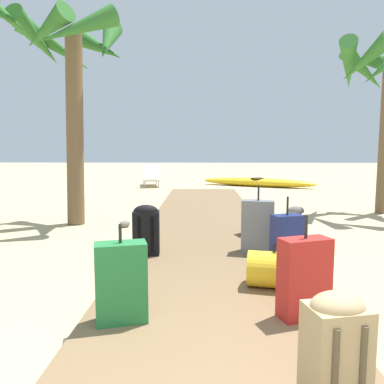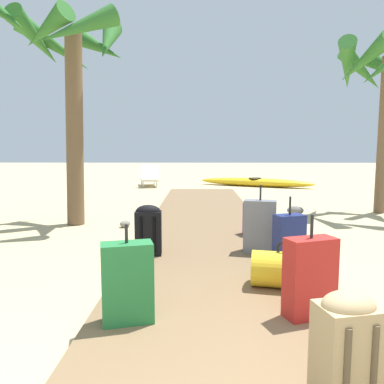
% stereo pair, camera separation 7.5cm
% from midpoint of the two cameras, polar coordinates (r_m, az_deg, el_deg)
% --- Properties ---
extents(ground_plane, '(60.00, 60.00, 0.00)m').
position_cam_midpoint_polar(ground_plane, '(5.65, 1.87, -7.48)').
color(ground_plane, tan).
extents(boardwalk, '(1.98, 10.78, 0.08)m').
position_cam_midpoint_polar(boardwalk, '(6.69, 1.71, -4.88)').
color(boardwalk, brown).
rests_on(boardwalk, ground).
extents(duffel_bag_yellow, '(0.67, 0.46, 0.45)m').
position_cam_midpoint_polar(duffel_bag_yellow, '(3.68, 13.35, -11.43)').
color(duffel_bag_yellow, gold).
rests_on(duffel_bag_yellow, boardwalk).
extents(backpack_black, '(0.33, 0.22, 0.62)m').
position_cam_midpoint_polar(backpack_black, '(4.63, -7.12, -5.56)').
color(backpack_black, black).
rests_on(backpack_black, boardwalk).
extents(backpack_purple, '(0.34, 0.31, 0.54)m').
position_cam_midpoint_polar(backpack_purple, '(5.79, 9.11, -3.55)').
color(backpack_purple, '#6B2D84').
rests_on(backpack_purple, boardwalk).
extents(suitcase_grey, '(0.43, 0.29, 0.85)m').
position_cam_midpoint_polar(suitcase_grey, '(4.79, 9.82, -5.14)').
color(suitcase_grey, slate).
rests_on(suitcase_grey, boardwalk).
extents(suitcase_green, '(0.42, 0.28, 0.75)m').
position_cam_midpoint_polar(suitcase_green, '(2.93, -10.55, -13.39)').
color(suitcase_green, '#237538').
rests_on(suitcase_green, boardwalk).
extents(backpack_tan, '(0.33, 0.29, 0.60)m').
position_cam_midpoint_polar(backpack_tan, '(2.15, 21.46, -21.12)').
color(backpack_tan, tan).
rests_on(backpack_tan, boardwalk).
extents(suitcase_red, '(0.42, 0.30, 0.80)m').
position_cam_midpoint_polar(suitcase_red, '(3.08, 16.81, -12.35)').
color(suitcase_red, red).
rests_on(suitcase_red, boardwalk).
extents(suitcase_navy, '(0.37, 0.28, 0.77)m').
position_cam_midpoint_polar(suitcase_navy, '(4.41, 14.06, -6.93)').
color(suitcase_navy, navy).
rests_on(suitcase_navy, boardwalk).
extents(palm_tree_far_left, '(2.14, 2.22, 3.79)m').
position_cam_midpoint_polar(palm_tree_far_left, '(7.39, -18.14, 18.35)').
color(palm_tree_far_left, brown).
rests_on(palm_tree_far_left, ground).
extents(palm_tree_near_right, '(2.26, 2.15, 3.64)m').
position_cam_midpoint_polar(palm_tree_near_right, '(9.00, 26.91, 15.81)').
color(palm_tree_near_right, brown).
rests_on(palm_tree_near_right, ground).
extents(lounge_chair, '(0.88, 1.60, 0.82)m').
position_cam_midpoint_polar(lounge_chair, '(13.68, -6.68, 2.23)').
color(lounge_chair, white).
rests_on(lounge_chair, ground).
extents(kayak, '(4.08, 2.30, 0.31)m').
position_cam_midpoint_polar(kayak, '(13.76, 9.41, 1.48)').
color(kayak, gold).
rests_on(kayak, ground).
extents(rock_right_far, '(0.36, 0.28, 0.18)m').
position_cam_midpoint_polar(rock_right_far, '(8.10, 15.17, -2.71)').
color(rock_right_far, slate).
rests_on(rock_right_far, ground).
extents(rock_left_near, '(0.24, 0.26, 0.12)m').
position_cam_midpoint_polar(rock_left_near, '(6.72, -10.46, -4.78)').
color(rock_left_near, gray).
rests_on(rock_left_near, ground).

